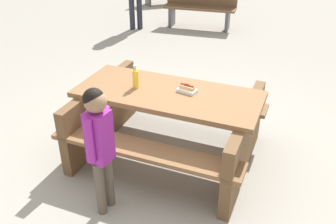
{
  "coord_description": "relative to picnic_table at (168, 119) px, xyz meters",
  "views": [
    {
      "loc": [
        1.29,
        -2.93,
        2.35
      ],
      "look_at": [
        0.0,
        0.0,
        0.52
      ],
      "focal_mm": 39.51,
      "sensor_mm": 36.0,
      "label": 1
    }
  ],
  "objects": [
    {
      "name": "park_bench_mid",
      "position": [
        -1.23,
        4.51,
        0.0
      ],
      "size": [
        1.54,
        0.59,
        0.85
      ],
      "color": "brown",
      "rests_on": "ground"
    },
    {
      "name": "child_in_coat",
      "position": [
        -0.18,
        -0.94,
        0.3
      ],
      "size": [
        0.19,
        0.29,
        1.17
      ],
      "color": "brown",
      "rests_on": "ground"
    },
    {
      "name": "picnic_table",
      "position": [
        0.0,
        0.0,
        0.0
      ],
      "size": [
        1.84,
        1.45,
        0.75
      ],
      "color": "brown",
      "rests_on": "ground"
    },
    {
      "name": "ground_plane",
      "position": [
        0.0,
        0.0,
        -0.44
      ],
      "size": [
        30.0,
        30.0,
        0.0
      ],
      "primitive_type": "plane",
      "color": "gray",
      "rests_on": "ground"
    },
    {
      "name": "hotdog_tray",
      "position": [
        0.17,
        0.07,
        0.34
      ],
      "size": [
        0.2,
        0.14,
        0.08
      ],
      "color": "white",
      "rests_on": "picnic_table"
    },
    {
      "name": "soda_bottle",
      "position": [
        -0.33,
        -0.04,
        0.41
      ],
      "size": [
        0.06,
        0.06,
        0.24
      ],
      "color": "yellow",
      "rests_on": "picnic_table"
    }
  ]
}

